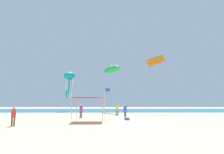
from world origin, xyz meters
name	(u,v)px	position (x,y,z in m)	size (l,w,h in m)	color
ground	(132,124)	(0.00, 0.00, -0.05)	(110.00, 110.00, 0.10)	#D1BA8C
ocean_strip	(118,110)	(0.00, 29.19, 0.01)	(110.00, 21.36, 0.03)	#1E6B93
canopy_tent	(89,99)	(-4.53, 1.92, 2.47)	(3.20, 2.90, 2.61)	#B2B2B7
person_near_tent	(117,109)	(-0.99, 10.68, 1.07)	(0.45, 0.43, 1.83)	brown
person_leftmost	(81,110)	(-6.07, 6.77, 1.08)	(0.44, 0.44, 1.83)	brown
person_central	(14,115)	(-10.77, -1.71, 1.00)	(0.43, 0.40, 1.70)	brown
person_rightmost	(125,110)	(-0.18, 5.47, 1.08)	(0.44, 0.48, 1.84)	#33384C
banner_flag	(105,101)	(-2.67, 2.18, 2.20)	(0.61, 0.06, 3.66)	silver
cooler_box	(127,119)	(-0.14, 3.52, 0.18)	(0.57, 0.37, 0.35)	blue
kite_parafoil_orange	(156,61)	(6.54, 15.21, 9.90)	(4.18, 2.10, 2.72)	orange
kite_inflatable_green	(111,69)	(-1.80, 18.54, 8.81)	(4.20, 4.99, 1.84)	green
kite_octopus_teal	(69,77)	(-11.44, 23.22, 7.78)	(3.60, 3.60, 6.04)	teal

